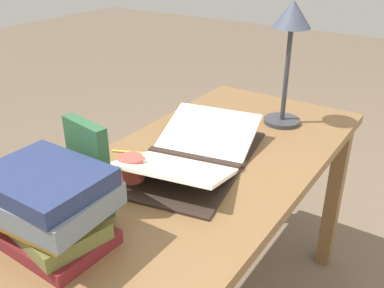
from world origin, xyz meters
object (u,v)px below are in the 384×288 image
object	(u,v)px
book_standing_upright	(89,166)
reading_lamp	(291,33)
book_stack_tall	(49,206)
coffee_mug	(132,169)
pencil	(137,153)
open_book	(194,154)

from	to	relation	value
book_standing_upright	reading_lamp	bearing A→B (deg)	176.01
book_stack_tall	coffee_mug	distance (m)	0.32
book_stack_tall	pencil	xyz separation A→B (m)	(-0.46, -0.14, -0.10)
book_stack_tall	pencil	distance (m)	0.49
book_stack_tall	reading_lamp	distance (m)	1.01
reading_lamp	coffee_mug	xyz separation A→B (m)	(0.65, -0.20, -0.30)
reading_lamp	coffee_mug	size ratio (longest dim) A/B	4.51
book_standing_upright	coffee_mug	bearing A→B (deg)	-169.80
reading_lamp	coffee_mug	world-z (taller)	reading_lamp
book_stack_tall	book_standing_upright	distance (m)	0.16
book_standing_upright	pencil	distance (m)	0.34
coffee_mug	pencil	distance (m)	0.18
open_book	book_standing_upright	world-z (taller)	book_standing_upright
book_stack_tall	reading_lamp	size ratio (longest dim) A/B	0.64
coffee_mug	book_standing_upright	bearing A→B (deg)	0.73
book_standing_upright	reading_lamp	world-z (taller)	reading_lamp
book_stack_tall	book_standing_upright	size ratio (longest dim) A/B	1.17
book_stack_tall	pencil	world-z (taller)	book_stack_tall
open_book	book_stack_tall	xyz separation A→B (m)	(0.52, -0.05, 0.08)
coffee_mug	reading_lamp	bearing A→B (deg)	163.21
reading_lamp	pencil	bearing A→B (deg)	-30.50
book_standing_upright	coffee_mug	size ratio (longest dim) A/B	2.45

